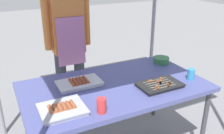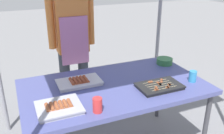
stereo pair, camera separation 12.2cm
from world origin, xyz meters
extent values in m
cube|color=#4C518C|center=(0.00, 0.00, 0.73)|extent=(1.60, 0.90, 0.04)
cylinder|color=#3F3F44|center=(0.74, -0.39, 0.35)|extent=(0.04, 0.04, 0.71)
cylinder|color=#3F3F44|center=(-0.74, 0.39, 0.35)|extent=(0.04, 0.04, 0.71)
cylinder|color=#3F3F44|center=(0.74, 0.39, 0.35)|extent=(0.04, 0.04, 0.71)
cylinder|color=gray|center=(0.95, 0.80, 1.19)|extent=(0.04, 0.04, 2.37)
cube|color=silver|center=(-0.28, 0.13, 0.76)|extent=(0.37, 0.22, 0.02)
cube|color=silver|center=(-0.28, 0.13, 0.78)|extent=(0.38, 0.23, 0.01)
cylinder|color=brown|center=(-0.34, 0.13, 0.78)|extent=(0.03, 0.14, 0.03)
cylinder|color=brown|center=(-0.31, 0.13, 0.78)|extent=(0.03, 0.14, 0.03)
cylinder|color=brown|center=(-0.28, 0.13, 0.78)|extent=(0.03, 0.14, 0.03)
cylinder|color=brown|center=(-0.25, 0.13, 0.78)|extent=(0.03, 0.14, 0.03)
cylinder|color=brown|center=(-0.21, 0.13, 0.78)|extent=(0.03, 0.14, 0.03)
cube|color=black|center=(0.33, -0.21, 0.76)|extent=(0.36, 0.22, 0.02)
cube|color=black|center=(0.33, -0.21, 0.78)|extent=(0.38, 0.24, 0.01)
cylinder|color=tan|center=(0.33, -0.28, 0.78)|extent=(0.24, 0.01, 0.01)
cube|color=#9E512D|center=(0.25, -0.28, 0.78)|extent=(0.02, 0.02, 0.02)
cube|color=#9E512D|center=(0.37, -0.28, 0.78)|extent=(0.02, 0.02, 0.02)
cube|color=#9E512D|center=(0.36, -0.28, 0.78)|extent=(0.02, 0.02, 0.02)
cube|color=#9E512D|center=(0.26, -0.28, 0.78)|extent=(0.02, 0.02, 0.02)
cylinder|color=tan|center=(0.33, -0.24, 0.78)|extent=(0.24, 0.01, 0.01)
cube|color=#9E512D|center=(0.27, -0.24, 0.78)|extent=(0.02, 0.02, 0.02)
cube|color=#9E512D|center=(0.40, -0.24, 0.78)|extent=(0.02, 0.02, 0.02)
cube|color=#9E512D|center=(0.41, -0.24, 0.78)|extent=(0.02, 0.02, 0.02)
cylinder|color=tan|center=(0.33, -0.21, 0.78)|extent=(0.24, 0.01, 0.01)
cube|color=#9E512D|center=(0.33, -0.21, 0.78)|extent=(0.02, 0.02, 0.02)
cube|color=#9E512D|center=(0.33, -0.21, 0.78)|extent=(0.02, 0.02, 0.02)
cylinder|color=tan|center=(0.33, -0.17, 0.78)|extent=(0.24, 0.01, 0.01)
cube|color=#9E512D|center=(0.33, -0.17, 0.78)|extent=(0.02, 0.02, 0.02)
cube|color=#9E512D|center=(0.37, -0.17, 0.78)|extent=(0.02, 0.02, 0.02)
cylinder|color=tan|center=(0.33, -0.13, 0.78)|extent=(0.24, 0.01, 0.01)
cube|color=#9E512D|center=(0.40, -0.13, 0.78)|extent=(0.02, 0.02, 0.02)
cube|color=#9E512D|center=(0.27, -0.13, 0.78)|extent=(0.02, 0.02, 0.02)
cube|color=#9E512D|center=(0.29, -0.13, 0.78)|extent=(0.02, 0.02, 0.02)
cube|color=#ADADB2|center=(-0.53, -0.21, 0.76)|extent=(0.31, 0.27, 0.02)
cube|color=#ADADB2|center=(-0.53, -0.21, 0.78)|extent=(0.32, 0.28, 0.01)
cylinder|color=#9E512D|center=(-0.61, -0.21, 0.78)|extent=(0.03, 0.11, 0.03)
cylinder|color=#9E512D|center=(-0.58, -0.21, 0.78)|extent=(0.03, 0.11, 0.03)
cylinder|color=#9E512D|center=(-0.54, -0.21, 0.78)|extent=(0.03, 0.11, 0.03)
cylinder|color=#9E512D|center=(-0.51, -0.21, 0.78)|extent=(0.03, 0.11, 0.03)
cylinder|color=#9E512D|center=(-0.48, -0.21, 0.78)|extent=(0.03, 0.11, 0.03)
cylinder|color=#9E512D|center=(-0.45, -0.21, 0.78)|extent=(0.03, 0.11, 0.03)
cylinder|color=#33723F|center=(0.69, 0.25, 0.78)|extent=(0.17, 0.17, 0.06)
cylinder|color=#338CBF|center=(0.67, -0.21, 0.80)|extent=(0.07, 0.07, 0.10)
cylinder|color=red|center=(-0.28, -0.35, 0.81)|extent=(0.07, 0.07, 0.11)
cylinder|color=#333842|center=(-0.26, 0.84, 0.41)|extent=(0.12, 0.12, 0.82)
cylinder|color=#333842|center=(-0.04, 0.84, 0.41)|extent=(0.12, 0.12, 0.82)
cube|color=#CC7233|center=(-0.15, 0.84, 1.11)|extent=(0.34, 0.20, 0.58)
cube|color=#B26B9E|center=(-0.15, 0.73, 0.97)|extent=(0.30, 0.02, 0.52)
cylinder|color=#CC7233|center=(-0.37, 0.84, 1.14)|extent=(0.08, 0.08, 0.52)
cylinder|color=#CC7233|center=(0.07, 0.84, 1.14)|extent=(0.08, 0.08, 0.52)
camera|label=1|loc=(-0.89, -1.74, 1.73)|focal=39.81mm
camera|label=2|loc=(-0.77, -1.79, 1.73)|focal=39.81mm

